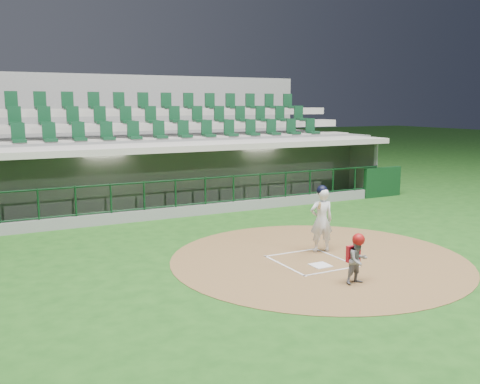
# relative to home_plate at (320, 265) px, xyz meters

# --- Properties ---
(ground) EXTENTS (120.00, 120.00, 0.00)m
(ground) POSITION_rel_home_plate_xyz_m (0.00, 0.70, -0.02)
(ground) COLOR #1A4A15
(ground) RESTS_ON ground
(dirt_circle) EXTENTS (7.20, 7.20, 0.01)m
(dirt_circle) POSITION_rel_home_plate_xyz_m (0.30, 0.50, -0.02)
(dirt_circle) COLOR brown
(dirt_circle) RESTS_ON ground
(home_plate) EXTENTS (0.43, 0.43, 0.02)m
(home_plate) POSITION_rel_home_plate_xyz_m (0.00, 0.00, 0.00)
(home_plate) COLOR white
(home_plate) RESTS_ON dirt_circle
(batter_box_chalk) EXTENTS (1.55, 1.80, 0.01)m
(batter_box_chalk) POSITION_rel_home_plate_xyz_m (0.00, 0.40, -0.00)
(batter_box_chalk) COLOR white
(batter_box_chalk) RESTS_ON ground
(dugout_structure) EXTENTS (16.40, 3.70, 3.00)m
(dugout_structure) POSITION_rel_home_plate_xyz_m (0.18, 8.52, 0.94)
(dugout_structure) COLOR slate
(dugout_structure) RESTS_ON ground
(seating_deck) EXTENTS (17.00, 6.72, 5.15)m
(seating_deck) POSITION_rel_home_plate_xyz_m (0.00, 11.61, 1.40)
(seating_deck) COLOR slate
(seating_deck) RESTS_ON ground
(batter) EXTENTS (0.88, 0.91, 1.71)m
(batter) POSITION_rel_home_plate_xyz_m (0.72, 1.00, 0.85)
(batter) COLOR white
(batter) RESTS_ON dirt_circle
(catcher) EXTENTS (0.50, 0.40, 1.08)m
(catcher) POSITION_rel_home_plate_xyz_m (-0.05, -1.35, 0.53)
(catcher) COLOR gray
(catcher) RESTS_ON dirt_circle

